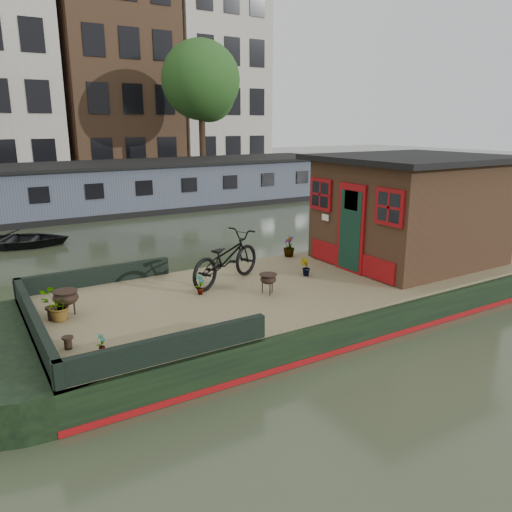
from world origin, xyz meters
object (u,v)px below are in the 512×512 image
dinghy (16,236)px  bicycle (226,258)px  brazier_front (268,284)px  potted_plant_a (200,284)px  brazier_rear (66,304)px  cabin (410,208)px

dinghy → bicycle: bearing=-140.4°
bicycle → dinghy: 9.04m
brazier_front → dinghy: 10.08m
potted_plant_a → dinghy: 9.17m
bicycle → dinghy: bicycle is taller
potted_plant_a → brazier_rear: bearing=176.2°
brazier_rear → dinghy: (0.16, 8.73, -0.55)m
brazier_front → brazier_rear: brazier_rear is taller
brazier_front → dinghy: (-3.32, 9.51, -0.52)m
dinghy → brazier_front: bearing=-140.3°
brazier_rear → potted_plant_a: bearing=-3.8°
brazier_rear → dinghy: brazier_rear is taller
brazier_front → dinghy: bearing=109.2°
bicycle → brazier_front: (0.36, -1.01, -0.32)m
potted_plant_a → dinghy: potted_plant_a is taller
cabin → dinghy: cabin is taller
cabin → brazier_front: size_ratio=10.37×
cabin → brazier_front: (-4.07, -0.33, -1.04)m
bicycle → brazier_rear: size_ratio=4.32×
dinghy → potted_plant_a: bearing=-145.7°
potted_plant_a → brazier_rear: (-2.36, 0.15, 0.02)m
cabin → brazier_front: cabin is taller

